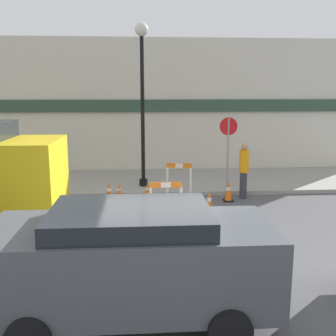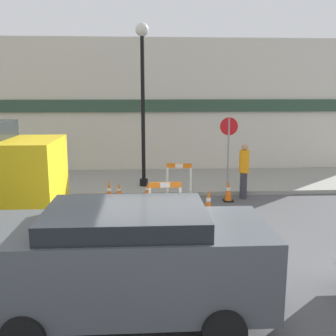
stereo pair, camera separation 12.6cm
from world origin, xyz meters
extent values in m
plane|color=#4C4C4F|center=(0.00, 0.00, 0.00)|extent=(60.00, 60.00, 0.00)
cube|color=gray|center=(0.00, 6.42, 0.07)|extent=(18.00, 3.84, 0.14)
cube|color=beige|center=(0.00, 8.42, 2.75)|extent=(18.00, 0.12, 5.50)
cube|color=#2D4738|center=(0.00, 8.31, 2.80)|extent=(16.20, 0.10, 0.50)
cylinder|color=black|center=(-0.38, 5.49, 0.26)|extent=(0.29, 0.29, 0.24)
cylinder|color=black|center=(-0.38, 5.49, 2.66)|extent=(0.13, 0.13, 5.04)
sphere|color=silver|center=(-0.38, 5.49, 5.35)|extent=(0.44, 0.44, 0.44)
cylinder|color=gray|center=(2.48, 5.08, 1.32)|extent=(0.06, 0.06, 2.36)
cylinder|color=red|center=(2.48, 5.08, 2.23)|extent=(0.60, 0.05, 0.60)
cube|color=white|center=(-0.21, 2.15, 0.44)|extent=(0.06, 0.13, 0.88)
cube|color=white|center=(0.60, 2.17, 0.44)|extent=(0.06, 0.13, 0.88)
cube|color=orange|center=(0.19, 2.16, 0.95)|extent=(0.87, 0.05, 0.15)
cube|color=white|center=(0.19, 2.16, 0.95)|extent=(0.26, 0.04, 0.14)
cube|color=white|center=(1.13, 4.29, 0.49)|extent=(0.08, 0.14, 0.98)
cube|color=white|center=(0.39, 4.41, 0.49)|extent=(0.08, 0.14, 0.98)
cube|color=orange|center=(0.76, 4.35, 1.05)|extent=(0.80, 0.16, 0.15)
cube|color=white|center=(0.76, 4.35, 1.05)|extent=(0.24, 0.07, 0.14)
cube|color=black|center=(-1.44, 3.91, 0.02)|extent=(0.30, 0.30, 0.04)
cone|color=orange|center=(-1.44, 3.91, 0.38)|extent=(0.23, 0.22, 0.68)
cylinder|color=white|center=(-1.44, 3.91, 0.41)|extent=(0.13, 0.13, 0.09)
cube|color=black|center=(-0.27, 4.40, 0.02)|extent=(0.30, 0.30, 0.04)
cone|color=orange|center=(-0.27, 4.40, 0.27)|extent=(0.22, 0.22, 0.46)
cylinder|color=white|center=(-0.27, 4.40, 0.29)|extent=(0.13, 0.13, 0.06)
cube|color=black|center=(1.43, 2.58, 0.02)|extent=(0.30, 0.30, 0.04)
cone|color=orange|center=(1.43, 2.58, 0.38)|extent=(0.23, 0.22, 0.68)
cylinder|color=white|center=(1.43, 2.58, 0.42)|extent=(0.13, 0.13, 0.10)
cube|color=black|center=(-1.17, 4.29, 0.02)|extent=(0.30, 0.30, 0.04)
cone|color=orange|center=(-1.17, 4.29, 0.29)|extent=(0.23, 0.22, 0.49)
cylinder|color=white|center=(-1.17, 4.29, 0.31)|extent=(0.13, 0.13, 0.07)
cube|color=black|center=(2.26, 3.83, 0.02)|extent=(0.30, 0.30, 0.04)
cone|color=orange|center=(2.26, 3.83, 0.36)|extent=(0.22, 0.22, 0.65)
cylinder|color=white|center=(2.26, 3.83, 0.40)|extent=(0.13, 0.13, 0.09)
cylinder|color=#33333D|center=(2.80, 4.13, 0.43)|extent=(0.26, 0.26, 0.85)
cylinder|color=orange|center=(2.80, 4.13, 1.21)|extent=(0.36, 0.36, 0.71)
sphere|color=tan|center=(2.80, 4.13, 1.67)|extent=(0.24, 0.24, 0.21)
cylinder|color=#33333D|center=(-4.22, 7.11, 0.52)|extent=(0.24, 0.24, 0.76)
cylinder|color=navy|center=(-4.22, 7.11, 1.22)|extent=(0.33, 0.33, 0.63)
sphere|color=tan|center=(-4.22, 7.11, 1.64)|extent=(0.22, 0.22, 0.21)
cube|color=#4C5156|center=(-0.61, -2.44, 0.88)|extent=(4.19, 1.75, 1.17)
cube|color=#1E2328|center=(-0.61, -2.44, 1.47)|extent=(2.30, 1.61, 0.53)
cylinder|color=black|center=(0.69, -1.56, 0.30)|extent=(0.60, 0.18, 0.60)
cylinder|color=black|center=(0.69, -3.31, 0.30)|extent=(0.60, 0.18, 0.60)
cylinder|color=black|center=(-1.90, -1.56, 0.30)|extent=(0.60, 0.18, 0.60)
cylinder|color=black|center=(-3.38, 2.47, 0.30)|extent=(0.60, 0.18, 0.60)
cylinder|color=black|center=(-3.38, 0.38, 0.30)|extent=(0.60, 0.18, 0.60)
camera|label=1|loc=(-0.44, -7.89, 3.38)|focal=42.00mm
camera|label=2|loc=(-0.31, -7.90, 3.38)|focal=42.00mm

